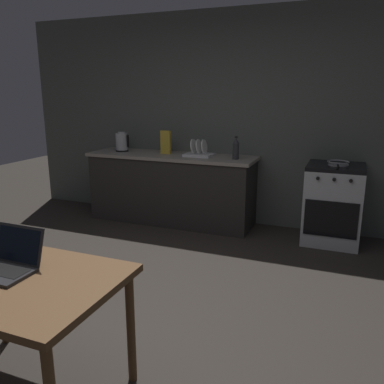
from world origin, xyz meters
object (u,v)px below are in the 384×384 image
electric_kettle (122,142)px  frying_pan (338,163)px  dish_rack (199,152)px  cereal_box (166,142)px  bottle (236,149)px  stove_oven (333,204)px  dining_table (14,290)px  laptop (7,263)px

electric_kettle → frying_pan: size_ratio=0.64×
electric_kettle → dish_rack: electric_kettle is taller
frying_pan → cereal_box: cereal_box is taller
bottle → stove_oven: bearing=2.4°
cereal_box → bottle: bearing=-4.3°
electric_kettle → cereal_box: (0.63, 0.02, 0.02)m
dining_table → bottle: size_ratio=4.15×
frying_pan → cereal_box: bearing=178.6°
stove_oven → electric_kettle: bearing=179.9°
stove_oven → frying_pan: (0.02, -0.03, 0.47)m
dining_table → laptop: 0.15m
cereal_box → dish_rack: size_ratio=0.87×
dining_table → bottle: bottle is taller
laptop → frying_pan: size_ratio=0.79×
stove_oven → dish_rack: 1.67m
dining_table → frying_pan: frying_pan is taller
electric_kettle → bottle: (1.57, -0.05, 0.00)m
dining_table → dish_rack: bearing=92.7°
laptop → frying_pan: laptop is taller
frying_pan → dish_rack: size_ratio=1.19×
frying_pan → dish_rack: dish_rack is taller
dish_rack → stove_oven: bearing=-0.1°
stove_oven → laptop: (-1.53, -3.08, 0.33)m
electric_kettle → bottle: bottle is taller
frying_pan → laptop: bearing=-117.0°
electric_kettle → frying_pan: bearing=-0.6°
cereal_box → laptop: bearing=-80.4°
cereal_box → dining_table: bearing=-79.1°
bottle → cereal_box: 0.94m
electric_kettle → stove_oven: bearing=-0.1°
dining_table → electric_kettle: bearing=111.6°
laptop → dish_rack: size_ratio=0.94×
stove_oven → dining_table: 3.45m
stove_oven → bottle: bearing=-177.6°
stove_oven → frying_pan: size_ratio=2.19×
frying_pan → dish_rack: (-1.62, 0.03, 0.02)m
laptop → electric_kettle: size_ratio=1.24×
frying_pan → dish_rack: bearing=179.0°
electric_kettle → cereal_box: 0.64m
dining_table → laptop: laptop is taller
laptop → cereal_box: (-0.53, 3.10, 0.26)m
bottle → dining_table: bearing=-96.3°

